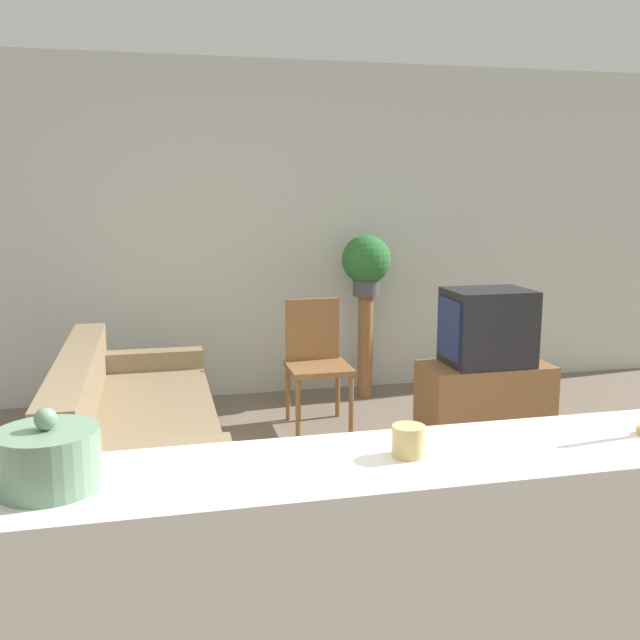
{
  "coord_description": "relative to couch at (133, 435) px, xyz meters",
  "views": [
    {
      "loc": [
        -0.59,
        -2.37,
        1.69
      ],
      "look_at": [
        0.45,
        2.09,
        0.85
      ],
      "focal_mm": 40.0,
      "sensor_mm": 36.0,
      "label": 1
    }
  ],
  "objects": [
    {
      "name": "wall_back",
      "position": [
        0.76,
        1.67,
        1.08
      ],
      "size": [
        9.0,
        0.06,
        2.7
      ],
      "color": "silver",
      "rests_on": "ground_plane"
    },
    {
      "name": "couch",
      "position": [
        0.0,
        0.0,
        0.0
      ],
      "size": [
        0.87,
        2.09,
        0.76
      ],
      "color": "#847051",
      "rests_on": "ground_plane"
    },
    {
      "name": "tv_stand",
      "position": [
        2.37,
        0.26,
        -0.02
      ],
      "size": [
        0.88,
        0.46,
        0.51
      ],
      "color": "olive",
      "rests_on": "ground_plane"
    },
    {
      "name": "television",
      "position": [
        2.36,
        0.26,
        0.49
      ],
      "size": [
        0.57,
        0.43,
        0.52
      ],
      "color": "#232328",
      "rests_on": "tv_stand"
    },
    {
      "name": "wooden_chair",
      "position": [
        1.28,
        0.77,
        0.23
      ],
      "size": [
        0.44,
        0.44,
        0.91
      ],
      "color": "olive",
      "rests_on": "ground_plane"
    },
    {
      "name": "plant_stand",
      "position": [
        1.82,
        1.34,
        0.15
      ],
      "size": [
        0.12,
        0.12,
        0.85
      ],
      "color": "olive",
      "rests_on": "ground_plane"
    },
    {
      "name": "potted_plant",
      "position": [
        1.82,
        1.34,
        0.84
      ],
      "size": [
        0.39,
        0.39,
        0.49
      ],
      "color": "#4C4C51",
      "rests_on": "plant_stand"
    },
    {
      "name": "foreground_counter",
      "position": [
        0.76,
        -2.39,
        0.22
      ],
      "size": [
        2.9,
        0.44,
        0.98
      ],
      "color": "white",
      "rests_on": "ground_plane"
    },
    {
      "name": "decorative_bowl",
      "position": [
        -0.1,
        -2.39,
        0.78
      ],
      "size": [
        0.25,
        0.25,
        0.2
      ],
      "color": "gray",
      "rests_on": "foreground_counter"
    },
    {
      "name": "candle_jar",
      "position": [
        0.82,
        -2.39,
        0.75
      ],
      "size": [
        0.09,
        0.09,
        0.09
      ],
      "color": "tan",
      "rests_on": "foreground_counter"
    }
  ]
}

